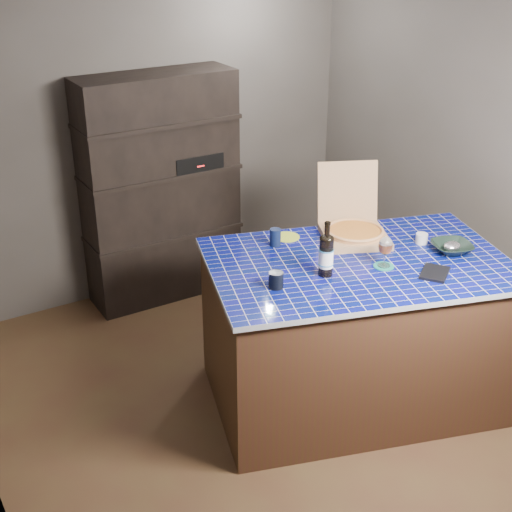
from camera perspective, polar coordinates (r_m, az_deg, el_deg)
room at (r=4.23m, az=0.64°, el=3.56°), size 3.50×3.50×3.50m
shelving_unit at (r=5.62m, az=-7.58°, el=5.31°), size 1.20×0.41×1.80m
kitchen_island at (r=4.52m, az=7.87°, el=-5.96°), size 2.04×1.61×0.98m
pizza_box at (r=4.56m, az=7.84°, el=2.14°), size 0.56×0.60×0.43m
mead_bottle at (r=4.04m, az=5.63°, el=0.12°), size 0.09×0.09×0.33m
teal_trivet at (r=4.24m, az=10.18°, el=-0.81°), size 0.12×0.12×0.01m
wine_glass at (r=4.18m, az=10.32°, el=0.77°), size 0.08×0.08×0.19m
tumbler at (r=3.92m, az=1.61°, el=-1.93°), size 0.08×0.08×0.09m
dvd_case at (r=4.21m, az=14.11°, el=-1.32°), size 0.25×0.24×0.02m
bowl at (r=4.50m, az=15.40°, el=0.65°), size 0.31×0.31×0.06m
foil_contents at (r=4.50m, az=15.42°, el=0.77°), size 0.11×0.09×0.05m
white_jar at (r=4.58m, az=13.11°, el=1.38°), size 0.07×0.07×0.06m
navy_cup at (r=4.42m, az=1.55°, el=1.51°), size 0.07×0.07×0.11m
green_trivet at (r=4.55m, az=2.47°, el=1.54°), size 0.17×0.17×0.01m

